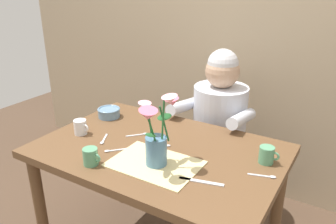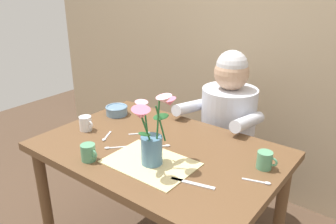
{
  "view_description": "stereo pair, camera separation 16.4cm",
  "coord_description": "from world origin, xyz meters",
  "views": [
    {
      "loc": [
        0.81,
        -1.25,
        1.53
      ],
      "look_at": [
        0.02,
        0.05,
        0.92
      ],
      "focal_mm": 36.08,
      "sensor_mm": 36.0,
      "label": 1
    },
    {
      "loc": [
        0.95,
        -1.16,
        1.53
      ],
      "look_at": [
        0.02,
        0.05,
        0.92
      ],
      "focal_mm": 36.08,
      "sensor_mm": 36.0,
      "label": 2
    }
  ],
  "objects": [
    {
      "name": "striped_placemat",
      "position": [
        0.07,
        -0.14,
        0.74
      ],
      "size": [
        0.4,
        0.28,
        0.0
      ],
      "primitive_type": "cube",
      "color": "beige",
      "rests_on": "dining_table"
    },
    {
      "name": "spoon_4",
      "position": [
        0.01,
        0.02,
        0.74
      ],
      "size": [
        0.1,
        0.09,
        0.01
      ],
      "color": "silver",
      "rests_on": "dining_table"
    },
    {
      "name": "ceramic_bowl",
      "position": [
        -0.47,
        0.18,
        0.77
      ],
      "size": [
        0.14,
        0.14,
        0.06
      ],
      "color": "#6689A8",
      "rests_on": "dining_table"
    },
    {
      "name": "spoon_2",
      "position": [
        0.53,
        0.02,
        0.74
      ],
      "size": [
        0.12,
        0.05,
        0.01
      ],
      "color": "silver",
      "rests_on": "dining_table"
    },
    {
      "name": "spoon_3",
      "position": [
        -0.17,
        -0.15,
        0.74
      ],
      "size": [
        0.09,
        0.1,
        0.01
      ],
      "color": "silver",
      "rests_on": "dining_table"
    },
    {
      "name": "dinner_knife",
      "position": [
        0.31,
        -0.16,
        0.74
      ],
      "size": [
        0.19,
        0.06,
        0.0
      ],
      "primitive_type": "cube",
      "rotation": [
        0.0,
        0.0,
        0.24
      ],
      "color": "silver",
      "rests_on": "dining_table"
    },
    {
      "name": "spoon_1",
      "position": [
        -0.16,
        0.07,
        0.74
      ],
      "size": [
        0.09,
        0.1,
        0.01
      ],
      "color": "silver",
      "rests_on": "dining_table"
    },
    {
      "name": "tea_cup",
      "position": [
        -0.45,
        -0.08,
        0.78
      ],
      "size": [
        0.09,
        0.07,
        0.08
      ],
      "color": "silver",
      "rests_on": "dining_table"
    },
    {
      "name": "coffee_cup",
      "position": [
        -0.17,
        -0.29,
        0.78
      ],
      "size": [
        0.09,
        0.07,
        0.08
      ],
      "color": "#569970",
      "rests_on": "dining_table"
    },
    {
      "name": "flower_vase",
      "position": [
        0.08,
        -0.14,
        0.89
      ],
      "size": [
        0.22,
        0.3,
        0.34
      ],
      "color": "teal",
      "rests_on": "dining_table"
    },
    {
      "name": "ceramic_mug",
      "position": [
        0.5,
        0.13,
        0.78
      ],
      "size": [
        0.09,
        0.07,
        0.08
      ],
      "color": "#569970",
      "rests_on": "dining_table"
    },
    {
      "name": "seated_person",
      "position": [
        0.06,
        0.62,
        0.56
      ],
      "size": [
        0.45,
        0.47,
        1.14
      ],
      "rotation": [
        0.0,
        0.0,
        -0.05
      ],
      "color": "#4C4C56",
      "rests_on": "ground_plane"
    },
    {
      "name": "dining_table",
      "position": [
        0.0,
        0.0,
        0.64
      ],
      "size": [
        1.2,
        0.8,
        0.74
      ],
      "color": "brown",
      "rests_on": "ground_plane"
    },
    {
      "name": "wood_panel_backdrop",
      "position": [
        0.0,
        1.05,
        1.25
      ],
      "size": [
        4.0,
        0.1,
        2.5
      ],
      "primitive_type": "cube",
      "color": "tan",
      "rests_on": "ground_plane"
    },
    {
      "name": "spoon_0",
      "position": [
        -0.29,
        -0.09,
        0.74
      ],
      "size": [
        0.07,
        0.11,
        0.01
      ],
      "color": "silver",
      "rests_on": "dining_table"
    }
  ]
}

